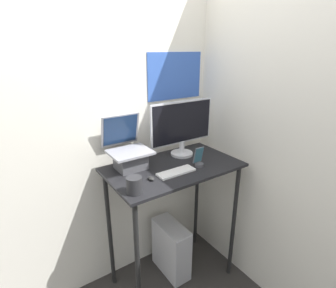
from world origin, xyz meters
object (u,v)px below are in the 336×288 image
monitor (182,128)px  computer_tower (171,249)px  cell_phone (199,160)px  laptop (129,155)px  mouse (151,178)px  keyboard (176,172)px

monitor → computer_tower: 1.06m
monitor → cell_phone: size_ratio=3.86×
laptop → mouse: (0.03, -0.26, -0.09)m
monitor → mouse: monitor is taller
mouse → monitor: bearing=29.3°
monitor → cell_phone: (-0.03, -0.24, -0.18)m
cell_phone → laptop: bearing=148.7°
cell_phone → monitor: bearing=83.5°
monitor → keyboard: 0.40m
monitor → cell_phone: 0.30m
laptop → monitor: bearing=-2.0°
monitor → computer_tower: monitor is taller
keyboard → mouse: (-0.20, 0.01, 0.00)m
keyboard → cell_phone: 0.21m
mouse → cell_phone: 0.40m
laptop → mouse: laptop is taller
cell_phone → computer_tower: bearing=124.1°
keyboard → cell_phone: bearing=0.6°
laptop → cell_phone: size_ratio=2.53×
cell_phone → computer_tower: cell_phone is taller
cell_phone → computer_tower: (-0.12, 0.17, -0.87)m
computer_tower → monitor: bearing=25.3°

